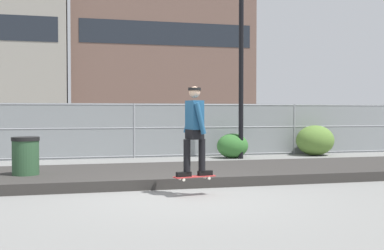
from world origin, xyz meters
TOP-DOWN VIEW (x-y plane):
  - ground_plane at (0.00, 0.00)m, footprint 120.00×120.00m
  - gravel_berm at (0.00, 2.49)m, footprint 16.25×3.20m
  - skateboard at (0.19, 0.09)m, footprint 0.82×0.35m
  - skater at (0.19, 0.09)m, footprint 0.73×0.61m
  - chain_fence at (0.00, 7.68)m, footprint 23.72×0.06m
  - street_lamp at (3.42, 6.53)m, footprint 0.44×0.44m
  - parked_car_mid at (1.41, 10.06)m, footprint 4.52×2.19m
  - parked_car_far at (6.88, 10.20)m, footprint 4.49×2.13m
  - office_block at (7.98, 47.63)m, footprint 20.42×10.24m
  - shrub_left at (3.22, 6.80)m, footprint 1.08×0.88m
  - shrub_center at (6.41, 7.02)m, footprint 1.40×1.14m
  - trash_bin at (-3.00, 2.26)m, footprint 0.59×0.59m

SIDE VIEW (x-z plane):
  - ground_plane at x=0.00m, z-range 0.00..0.00m
  - gravel_berm at x=0.00m, z-range 0.00..0.22m
  - skateboard at x=0.19m, z-range 0.32..0.39m
  - shrub_left at x=3.22m, z-range 0.00..0.83m
  - trash_bin at x=-3.00m, z-range 0.00..1.03m
  - shrub_center at x=6.41m, z-range 0.00..1.08m
  - parked_car_mid at x=1.41m, z-range 0.01..1.67m
  - parked_car_far at x=6.88m, z-range 0.01..1.67m
  - chain_fence at x=0.00m, z-range 0.01..1.86m
  - skater at x=0.19m, z-range 0.48..2.15m
  - street_lamp at x=3.42m, z-range 0.81..7.21m
  - office_block at x=7.98m, z-range 0.00..16.10m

